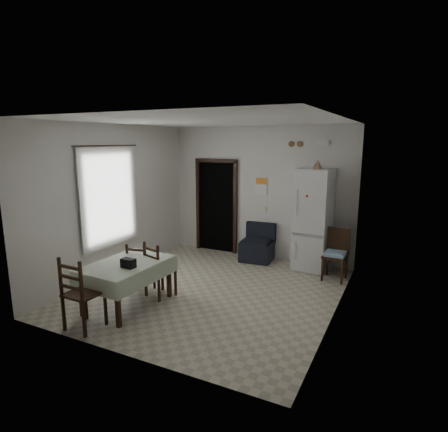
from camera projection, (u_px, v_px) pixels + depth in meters
ground at (211, 291)px, 6.58m from camera, size 4.50×4.50×0.00m
ceiling at (210, 121)px, 6.00m from camera, size 4.20×4.50×0.02m
wall_back at (259, 193)px, 8.27m from camera, size 4.20×0.02×2.90m
wall_front at (118, 241)px, 4.32m from camera, size 4.20×0.02×2.90m
wall_left at (115, 201)px, 7.21m from camera, size 0.02×4.50×2.90m
wall_right at (339, 221)px, 5.38m from camera, size 0.02×4.50×2.90m
doorway at (221, 205)px, 8.98m from camera, size 1.06×0.52×2.22m
window_recess at (105, 197)px, 7.03m from camera, size 0.10×1.20×1.60m
curtain at (110, 197)px, 6.99m from camera, size 0.02×1.45×1.85m
curtain_rod at (107, 146)px, 6.79m from camera, size 0.02×1.60×0.02m
calendar at (261, 186)px, 8.20m from camera, size 0.28×0.02×0.40m
calendar_image at (261, 181)px, 8.18m from camera, size 0.24×0.01×0.14m
light_switch at (265, 209)px, 8.26m from camera, size 0.08×0.02×0.12m
vent_left at (291, 144)px, 7.74m from camera, size 0.12×0.03×0.12m
vent_right at (300, 144)px, 7.66m from camera, size 0.12×0.03×0.12m
emergency_light at (323, 143)px, 7.43m from camera, size 0.25×0.07×0.09m
fridge at (313, 220)px, 7.51m from camera, size 0.71×0.71×2.05m
tan_cone at (318, 164)px, 7.21m from camera, size 0.22×0.22×0.17m
navy_seat at (257, 243)px, 8.15m from camera, size 0.72×0.70×0.81m
corner_chair at (335, 255)px, 7.01m from camera, size 0.44×0.44×0.97m
dining_table at (128, 284)px, 5.91m from camera, size 0.95×1.41×0.72m
black_bag at (128, 263)px, 5.60m from camera, size 0.22×0.14×0.14m
dining_chair_far_left at (141, 267)px, 6.48m from camera, size 0.44×0.44×0.89m
dining_chair_far_right at (160, 269)px, 6.27m from camera, size 0.50×0.50×0.95m
dining_chair_near_head at (83, 292)px, 5.18m from camera, size 0.46×0.46×1.06m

